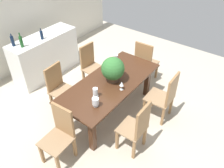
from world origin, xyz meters
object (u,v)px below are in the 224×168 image
(wine_bottle_green, at_px, (21,42))
(wine_bottle_tall, at_px, (13,41))
(chair_near_left, at_px, (137,127))
(flower_centerpiece, at_px, (113,69))
(kitchen_counter, at_px, (46,56))
(wine_bottle_clear, at_px, (42,35))
(chair_head_end, at_px, (60,132))
(crystal_vase_left, at_px, (116,58))
(dining_table, at_px, (110,87))
(chair_far_left, at_px, (59,86))
(crystal_vase_right, at_px, (95,102))
(chair_foot_end, at_px, (145,61))
(crystal_vase_center_near, at_px, (95,92))
(chair_far_right, at_px, (91,64))
(wine_glass, at_px, (122,84))
(chair_near_right, at_px, (165,96))

(wine_bottle_green, bearing_deg, wine_bottle_tall, 113.26)
(chair_near_left, bearing_deg, flower_centerpiece, -122.00)
(kitchen_counter, bearing_deg, wine_bottle_clear, -123.59)
(chair_head_end, distance_m, crystal_vase_left, 1.93)
(wine_bottle_green, bearing_deg, dining_table, -78.83)
(chair_head_end, relative_size, kitchen_counter, 0.62)
(chair_far_left, bearing_deg, wine_bottle_tall, 85.52)
(crystal_vase_left, distance_m, wine_bottle_clear, 1.69)
(crystal_vase_right, bearing_deg, chair_near_left, -74.60)
(kitchen_counter, bearing_deg, chair_far_left, -119.36)
(chair_near_left, relative_size, kitchen_counter, 0.62)
(chair_foot_end, xyz_separation_m, crystal_vase_center_near, (-1.74, -0.04, 0.29))
(chair_far_right, xyz_separation_m, crystal_vase_right, (-1.13, -1.10, 0.31))
(dining_table, bearing_deg, chair_near_left, -117.97)
(chair_foot_end, height_order, wine_bottle_tall, wine_bottle_tall)
(flower_centerpiece, distance_m, wine_glass, 0.33)
(chair_foot_end, bearing_deg, chair_head_end, 87.55)
(dining_table, xyz_separation_m, kitchen_counter, (0.16, 2.02, -0.13))
(chair_near_right, relative_size, wine_bottle_tall, 3.77)
(dining_table, bearing_deg, chair_far_left, 118.30)
(dining_table, height_order, wine_bottle_tall, wine_bottle_tall)
(dining_table, distance_m, chair_far_right, 1.02)
(crystal_vase_center_near, bearing_deg, wine_bottle_green, 87.57)
(flower_centerpiece, distance_m, wine_bottle_green, 2.03)
(crystal_vase_right, relative_size, wine_bottle_tall, 0.60)
(chair_far_right, relative_size, wine_glass, 5.94)
(flower_centerpiece, xyz_separation_m, crystal_vase_right, (-0.71, -0.19, -0.15))
(chair_head_end, bearing_deg, flower_centerpiece, 86.00)
(dining_table, height_order, crystal_vase_right, crystal_vase_right)
(crystal_vase_center_near, bearing_deg, wine_bottle_tall, 89.81)
(dining_table, height_order, wine_glass, wine_glass)
(chair_near_left, height_order, wine_glass, chair_near_left)
(chair_far_left, relative_size, wine_bottle_clear, 3.92)
(chair_far_right, height_order, chair_head_end, chair_head_end)
(wine_glass, bearing_deg, crystal_vase_right, 171.52)
(crystal_vase_right, bearing_deg, chair_near_right, -31.54)
(chair_far_left, bearing_deg, chair_near_left, -93.69)
(kitchen_counter, bearing_deg, chair_far_right, -74.52)
(crystal_vase_left, bearing_deg, wine_bottle_tall, 120.49)
(chair_head_end, bearing_deg, wine_bottle_green, 152.67)
(chair_head_end, bearing_deg, wine_bottle_tall, 156.33)
(chair_head_end, bearing_deg, crystal_vase_right, 67.99)
(chair_near_right, xyz_separation_m, wine_bottle_green, (-0.86, 2.86, 0.56))
(chair_near_right, bearing_deg, kitchen_counter, -86.01)
(wine_bottle_tall, bearing_deg, chair_far_left, -90.53)
(chair_near_left, height_order, kitchen_counter, chair_near_left)
(chair_foot_end, relative_size, crystal_vase_right, 6.40)
(chair_far_left, xyz_separation_m, chair_head_end, (-0.79, -0.88, 0.01))
(wine_glass, distance_m, wine_bottle_clear, 2.22)
(wine_glass, height_order, kitchen_counter, kitchen_counter)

